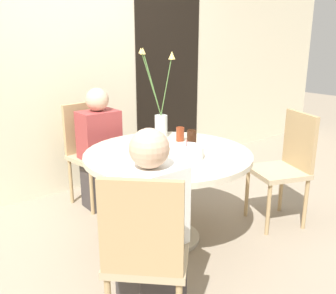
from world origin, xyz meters
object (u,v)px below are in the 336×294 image
Objects in this scene: chair_right_flank at (90,147)px; person_boy at (151,236)px; birthday_cake at (187,152)px; drink_glass_2 at (192,139)px; flower_vase at (160,113)px; side_plate at (116,163)px; chair_far_back at (287,162)px; drink_glass_1 at (180,134)px; person_woman at (100,153)px; chair_left_flank at (145,250)px; drink_glass_0 at (160,158)px.

person_boy is at bearing -113.34° from chair_right_flank.
drink_glass_2 reaches higher than birthday_cake.
side_plate is at bearing -150.27° from flower_vase.
chair_far_back reaches higher than drink_glass_1.
person_woman is at bearing 68.38° from side_plate.
chair_left_flank is 1.00× the size of chair_far_back.
birthday_cake is 0.32× the size of flower_vase.
chair_right_flank is 1.00× the size of chair_far_back.
side_plate is at bearing -114.10° from chair_right_flank.
chair_right_flank is 0.16m from person_woman.
chair_left_flank is 8.25× the size of drink_glass_1.
chair_left_flank is 6.73× the size of drink_glass_2.
chair_right_flank is 1.69m from person_boy.
person_woman is at bearing 108.85° from drink_glass_2.
birthday_cake is 0.26m from drink_glass_0.
drink_glass_0 is (0.19, -0.24, 0.06)m from side_plate.
drink_glass_1 is 0.10× the size of person_boy.
chair_left_flank is at bearing -115.68° from chair_right_flank.
chair_left_flank is (-0.60, -1.73, 0.00)m from chair_right_flank.
drink_glass_0 is at bearing 47.01° from person_boy.
chair_left_flank reaches higher than birthday_cake.
side_plate is 0.68m from person_boy.
chair_far_back is 0.85× the size of person_woman.
flower_vase reaches higher than chair_left_flank.
chair_right_flank is at bearing 96.62° from person_woman.
flower_vase is at bearing -66.90° from chair_right_flank.
birthday_cake is 0.21× the size of person_woman.
drink_glass_1 is at bearing 38.11° from drink_glass_0.
drink_glass_2 reaches higher than drink_glass_0.
chair_left_flank is 0.85× the size of person_woman.
flower_vase reaches higher than drink_glass_2.
chair_far_back is 8.25× the size of drink_glass_1.
person_woman is at bearing 126.07° from flower_vase.
chair_far_back is at bearing -7.12° from drink_glass_0.
chair_right_flank is 0.85× the size of person_woman.
side_plate is 1.37× the size of drink_glass_2.
person_boy is (-0.50, -1.46, 0.00)m from person_woman.
birthday_cake is 1.70× the size of drink_glass_2.
chair_left_flank is 4.93× the size of side_plate.
person_boy is (-0.87, -0.79, -0.25)m from drink_glass_1.
flower_vase reaches higher than person_woman.
person_boy reaches higher than drink_glass_2.
birthday_cake is 0.49m from side_plate.
drink_glass_0 is at bearing -156.59° from drink_glass_2.
chair_left_flank is 1.70m from chair_far_back.
drink_glass_2 is (0.45, 0.19, 0.01)m from drink_glass_0.
chair_left_flank reaches higher than side_plate.
drink_glass_1 is at bearing -71.84° from chair_right_flank.
person_woman is (0.33, 0.84, -0.20)m from side_plate.
chair_far_back is 1.29× the size of flower_vase.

